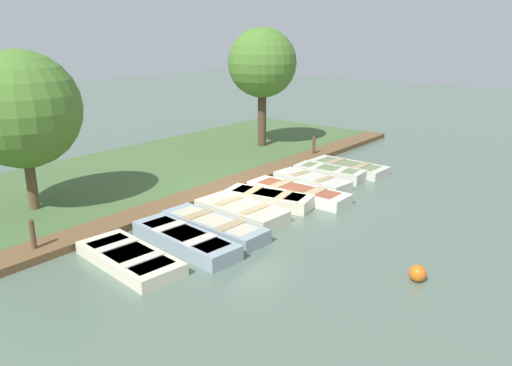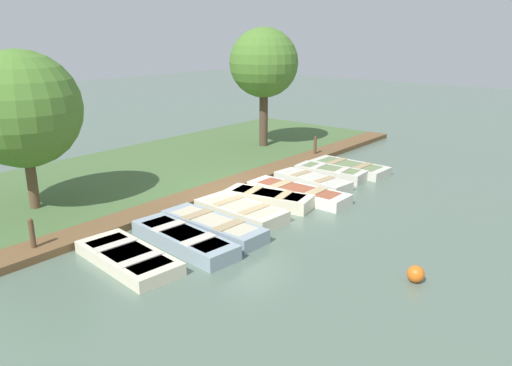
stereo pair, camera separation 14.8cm
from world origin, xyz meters
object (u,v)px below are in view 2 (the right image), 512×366
rowboat_1 (184,239)px  buoy (416,274)px  rowboat_3 (241,210)px  rowboat_6 (312,181)px  rowboat_8 (349,167)px  mooring_post_far (315,147)px  rowboat_4 (269,198)px  park_tree_far_left (22,109)px  rowboat_7 (331,172)px  mooring_post_near (33,237)px  rowboat_5 (298,192)px  rowboat_2 (213,226)px  rowboat_0 (128,257)px  park_tree_left (264,63)px

rowboat_1 → buoy: size_ratio=8.82×
rowboat_3 → rowboat_6: size_ratio=1.00×
rowboat_8 → mooring_post_far: 2.40m
rowboat_4 → park_tree_far_left: park_tree_far_left is taller
rowboat_4 → rowboat_7: bearing=79.6°
rowboat_1 → buoy: bearing=25.6°
rowboat_3 → park_tree_far_left: (-4.94, -3.75, 2.96)m
mooring_post_near → buoy: size_ratio=2.54×
rowboat_5 → mooring_post_near: mooring_post_near is taller
rowboat_4 → rowboat_2: bearing=-97.1°
mooring_post_near → buoy: mooring_post_near is taller
rowboat_2 → rowboat_8: 7.83m
rowboat_8 → rowboat_0: bearing=-88.5°
mooring_post_far → rowboat_4: bearing=-70.1°
rowboat_5 → mooring_post_far: (-2.48, 4.83, 0.30)m
rowboat_7 → rowboat_5: bearing=-85.6°
rowboat_0 → rowboat_4: 5.40m
rowboat_5 → park_tree_left: 7.98m
rowboat_8 → mooring_post_far: (-2.19, 0.92, 0.32)m
mooring_post_far → buoy: size_ratio=2.54×
rowboat_0 → mooring_post_far: size_ratio=3.14×
rowboat_0 → mooring_post_near: size_ratio=3.14×
rowboat_2 → buoy: size_ratio=8.59×
buoy → rowboat_0: bearing=-148.2°
rowboat_1 → rowboat_6: size_ratio=1.16×
park_tree_left → mooring_post_near: bearing=-77.5°
rowboat_1 → mooring_post_far: mooring_post_far is taller
rowboat_1 → rowboat_4: rowboat_4 is taller
park_tree_far_left → rowboat_3: bearing=37.2°
park_tree_far_left → park_tree_left: size_ratio=0.89×
rowboat_6 → rowboat_7: rowboat_7 is taller
rowboat_3 → rowboat_5: (0.32, 2.49, -0.00)m
mooring_post_far → mooring_post_near: bearing=-90.0°
mooring_post_near → buoy: bearing=30.8°
rowboat_8 → rowboat_5: bearing=-84.1°
rowboat_4 → buoy: bearing=-31.0°
rowboat_8 → rowboat_7: bearing=-95.0°
rowboat_0 → rowboat_5: size_ratio=0.86×
park_tree_left → rowboat_7: bearing=-22.4°
buoy → rowboat_6: bearing=141.5°
buoy → rowboat_1: bearing=-159.7°
rowboat_4 → rowboat_6: size_ratio=1.01×
rowboat_2 → rowboat_3: rowboat_2 is taller
mooring_post_far → rowboat_1: bearing=-76.0°
rowboat_2 → park_tree_far_left: park_tree_far_left is taller
rowboat_7 → rowboat_8: size_ratio=0.88×
rowboat_8 → mooring_post_near: mooring_post_near is taller
rowboat_5 → rowboat_8: (-0.29, 3.91, -0.02)m
rowboat_6 → mooring_post_far: (-2.11, 3.40, 0.31)m
rowboat_4 → rowboat_6: (-0.05, 2.58, -0.04)m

